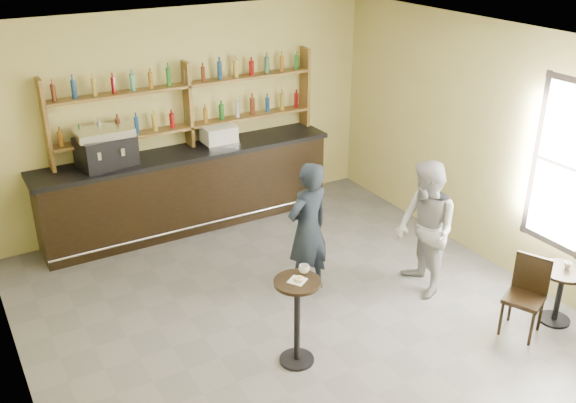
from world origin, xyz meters
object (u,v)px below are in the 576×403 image
espresso_machine (106,147)px  patron_second (425,230)px  pastry_case (219,136)px  man_main (308,229)px  cafe_table (559,296)px  chair_west (524,298)px  pedestal_table (297,322)px  bar_counter (189,189)px

espresso_machine → patron_second: bearing=-56.9°
pastry_case → man_main: man_main is taller
pastry_case → cafe_table: 5.12m
pastry_case → man_main: bearing=-97.2°
chair_west → cafe_table: bearing=60.4°
chair_west → patron_second: 1.38m
espresso_machine → pedestal_table: 3.84m
pastry_case → patron_second: (1.30, -3.18, -0.49)m
man_main → patron_second: man_main is taller
bar_counter → pedestal_table: bar_counter is taller
bar_counter → man_main: man_main is taller
espresso_machine → pastry_case: 1.68m
pedestal_table → chair_west: pedestal_table is taller
man_main → patron_second: size_ratio=1.00×
cafe_table → chair_west: size_ratio=0.75×
man_main → chair_west: size_ratio=1.87×
espresso_machine → chair_west: (3.36, -4.44, -1.01)m
espresso_machine → patron_second: size_ratio=0.43×
espresso_machine → chair_west: espresso_machine is taller
man_main → patron_second: 1.44m
pastry_case → patron_second: 3.47m
bar_counter → pastry_case: size_ratio=9.05×
cafe_table → chair_west: bearing=174.8°
espresso_machine → patron_second: 4.40m
espresso_machine → bar_counter: bearing=-10.0°
pastry_case → chair_west: size_ratio=0.53×
pedestal_table → pastry_case: bearing=77.8°
espresso_machine → pedestal_table: size_ratio=0.74×
bar_counter → cafe_table: size_ratio=6.44×
pedestal_table → bar_counter: bearing=86.0°
man_main → chair_west: bearing=117.0°
pedestal_table → patron_second: 2.15m
bar_counter → patron_second: bearing=-60.1°
chair_west → espresso_machine: bearing=-167.3°
bar_counter → chair_west: bar_counter is taller
bar_counter → pedestal_table: 3.61m
pastry_case → pedestal_table: (-0.78, -3.60, -0.85)m
chair_west → patron_second: (-0.39, 1.26, 0.40)m
espresso_machine → man_main: bearing=-64.9°
pastry_case → cafe_table: bearing=-71.9°
pastry_case → chair_west: pastry_case is taller
man_main → cafe_table: size_ratio=2.51×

